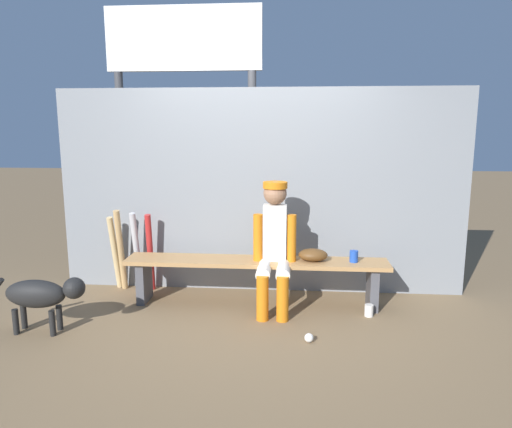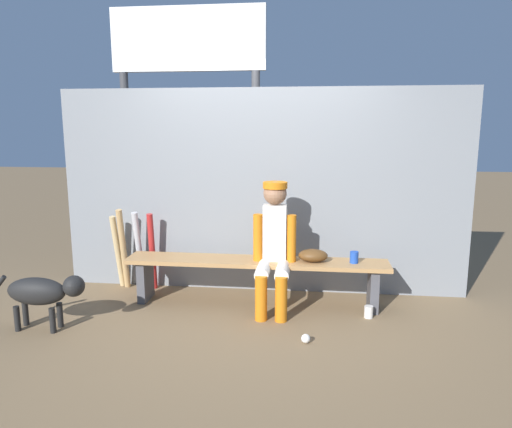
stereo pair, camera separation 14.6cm
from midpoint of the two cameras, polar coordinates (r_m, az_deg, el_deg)
ground_plane at (r=4.71m, az=0.90°, el=-10.86°), size 30.00×30.00×0.00m
chainlink_fence at (r=4.88m, az=1.47°, el=2.69°), size 4.22×0.03×2.11m
dugout_bench at (r=4.60m, az=0.91°, el=-6.73°), size 2.54×0.36×0.45m
player_seated at (r=4.40m, az=3.12°, el=-3.46°), size 0.41×0.55×1.21m
baseball_glove at (r=4.53m, az=7.84°, el=-5.00°), size 0.28×0.20×0.12m
bat_aluminum_red at (r=5.10m, az=-11.67°, el=-4.50°), size 0.08×0.16×0.83m
bat_aluminum_silver at (r=5.15m, az=-13.20°, el=-4.32°), size 0.09×0.20×0.85m
bat_wood_tan at (r=5.17m, az=-15.00°, el=-4.14°), size 0.07×0.22×0.88m
bat_wood_natural at (r=5.24m, az=-15.63°, el=-4.42°), size 0.09×0.22×0.80m
baseball at (r=3.95m, az=7.13°, el=-14.75°), size 0.07×0.07×0.07m
cup_on_ground at (r=4.52m, az=14.41°, el=-11.42°), size 0.08×0.08×0.11m
cup_on_bench at (r=4.56m, az=12.71°, el=-5.15°), size 0.08×0.08×0.11m
scoreboard at (r=5.86m, az=-6.79°, el=16.40°), size 2.12×0.27×3.34m
dog at (r=4.41m, az=-23.55°, el=-8.66°), size 0.84×0.20×0.49m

